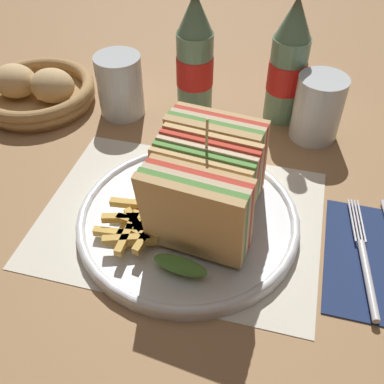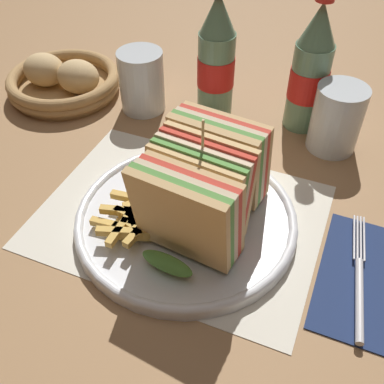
# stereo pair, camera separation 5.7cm
# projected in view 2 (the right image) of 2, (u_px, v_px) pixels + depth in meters

# --- Properties ---
(ground_plane) EXTENTS (4.00, 4.00, 0.00)m
(ground_plane) POSITION_uv_depth(u_px,v_px,m) (201.00, 218.00, 0.60)
(ground_plane) COLOR #9E754C
(placemat) EXTENTS (0.37, 0.27, 0.00)m
(placemat) POSITION_uv_depth(u_px,v_px,m) (180.00, 216.00, 0.60)
(placemat) COLOR silver
(placemat) RESTS_ON ground_plane
(plate_main) EXTENTS (0.29, 0.29, 0.02)m
(plate_main) POSITION_uv_depth(u_px,v_px,m) (186.00, 218.00, 0.58)
(plate_main) COLOR white
(plate_main) RESTS_ON ground_plane
(club_sandwich) EXTENTS (0.13, 0.20, 0.16)m
(club_sandwich) POSITION_uv_depth(u_px,v_px,m) (202.00, 188.00, 0.53)
(club_sandwich) COLOR tan
(club_sandwich) RESTS_ON plate_main
(fries_pile) EXTENTS (0.11, 0.09, 0.02)m
(fries_pile) POSITION_uv_depth(u_px,v_px,m) (133.00, 221.00, 0.55)
(fries_pile) COLOR gold
(fries_pile) RESTS_ON plate_main
(ketchup_blob) EXTENTS (0.05, 0.04, 0.02)m
(ketchup_blob) POSITION_uv_depth(u_px,v_px,m) (151.00, 200.00, 0.58)
(ketchup_blob) COLOR maroon
(ketchup_blob) RESTS_ON plate_main
(napkin) EXTENTS (0.14, 0.18, 0.00)m
(napkin) POSITION_uv_depth(u_px,v_px,m) (379.00, 282.00, 0.52)
(napkin) COLOR navy
(napkin) RESTS_ON ground_plane
(fork) EXTENTS (0.04, 0.18, 0.01)m
(fork) POSITION_uv_depth(u_px,v_px,m) (359.00, 285.00, 0.51)
(fork) COLOR silver
(fork) RESTS_ON napkin
(coke_bottle_near) EXTENTS (0.06, 0.06, 0.23)m
(coke_bottle_near) POSITION_uv_depth(u_px,v_px,m) (216.00, 60.00, 0.71)
(coke_bottle_near) COLOR slate
(coke_bottle_near) RESTS_ON ground_plane
(coke_bottle_far) EXTENTS (0.06, 0.06, 0.23)m
(coke_bottle_far) POSITION_uv_depth(u_px,v_px,m) (310.00, 71.00, 0.69)
(coke_bottle_far) COLOR slate
(coke_bottle_far) RESTS_ON ground_plane
(glass_near) EXTENTS (0.08, 0.08, 0.10)m
(glass_near) POSITION_uv_depth(u_px,v_px,m) (336.00, 123.00, 0.68)
(glass_near) COLOR silver
(glass_near) RESTS_ON ground_plane
(glass_far) EXTENTS (0.08, 0.08, 0.10)m
(glass_far) POSITION_uv_depth(u_px,v_px,m) (142.00, 85.00, 0.76)
(glass_far) COLOR silver
(glass_far) RESTS_ON ground_plane
(bread_basket) EXTENTS (0.20, 0.20, 0.07)m
(bread_basket) POSITION_uv_depth(u_px,v_px,m) (63.00, 81.00, 0.81)
(bread_basket) COLOR #AD8451
(bread_basket) RESTS_ON ground_plane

